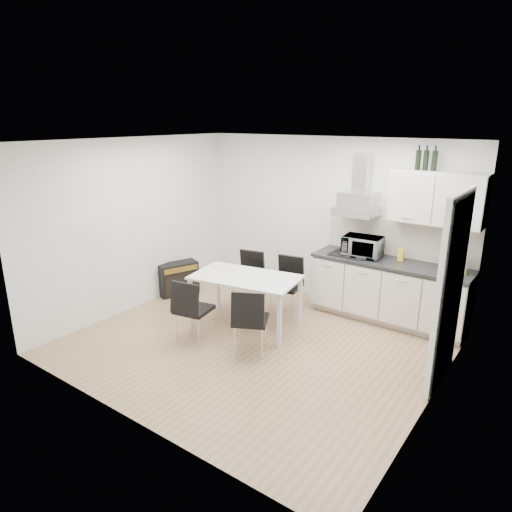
{
  "coord_description": "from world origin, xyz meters",
  "views": [
    {
      "loc": [
        3.2,
        -4.4,
        2.87
      ],
      "look_at": [
        -0.2,
        0.3,
        1.1
      ],
      "focal_mm": 32.0,
      "sensor_mm": 36.0,
      "label": 1
    }
  ],
  "objects_px": {
    "chair_far_right": "(286,287)",
    "floor_speaker": "(275,280)",
    "chair_near_left": "(194,310)",
    "guitar_amp": "(178,278)",
    "chair_far_left": "(247,281)",
    "chair_near_right": "(250,321)",
    "kitchenette": "(394,267)",
    "dining_table": "(245,281)"
  },
  "relations": [
    {
      "from": "chair_far_right",
      "to": "floor_speaker",
      "type": "distance_m",
      "value": 1.2
    },
    {
      "from": "chair_near_left",
      "to": "guitar_amp",
      "type": "bearing_deg",
      "value": 131.88
    },
    {
      "from": "chair_far_left",
      "to": "chair_far_right",
      "type": "height_order",
      "value": "same"
    },
    {
      "from": "chair_far_right",
      "to": "chair_near_left",
      "type": "bearing_deg",
      "value": 60.18
    },
    {
      "from": "floor_speaker",
      "to": "chair_near_right",
      "type": "bearing_deg",
      "value": -56.56
    },
    {
      "from": "kitchenette",
      "to": "chair_far_left",
      "type": "relative_size",
      "value": 2.86
    },
    {
      "from": "dining_table",
      "to": "chair_near_left",
      "type": "bearing_deg",
      "value": -119.59
    },
    {
      "from": "guitar_amp",
      "to": "floor_speaker",
      "type": "xyz_separation_m",
      "value": [
        1.16,
        1.21,
        -0.14
      ]
    },
    {
      "from": "chair_far_right",
      "to": "chair_near_left",
      "type": "height_order",
      "value": "same"
    },
    {
      "from": "chair_far_right",
      "to": "kitchenette",
      "type": "bearing_deg",
      "value": -162.21
    },
    {
      "from": "dining_table",
      "to": "chair_far_right",
      "type": "relative_size",
      "value": 1.79
    },
    {
      "from": "dining_table",
      "to": "chair_near_right",
      "type": "height_order",
      "value": "chair_near_right"
    },
    {
      "from": "chair_far_right",
      "to": "chair_near_right",
      "type": "bearing_deg",
      "value": 92.57
    },
    {
      "from": "kitchenette",
      "to": "chair_near_right",
      "type": "relative_size",
      "value": 2.86
    },
    {
      "from": "chair_far_left",
      "to": "chair_near_left",
      "type": "bearing_deg",
      "value": 83.54
    },
    {
      "from": "floor_speaker",
      "to": "kitchenette",
      "type": "bearing_deg",
      "value": 3.14
    },
    {
      "from": "dining_table",
      "to": "chair_near_right",
      "type": "bearing_deg",
      "value": -58.13
    },
    {
      "from": "chair_far_left",
      "to": "chair_near_right",
      "type": "bearing_deg",
      "value": 117.33
    },
    {
      "from": "kitchenette",
      "to": "guitar_amp",
      "type": "bearing_deg",
      "value": -162.3
    },
    {
      "from": "dining_table",
      "to": "chair_near_right",
      "type": "xyz_separation_m",
      "value": [
        0.52,
        -0.59,
        -0.23
      ]
    },
    {
      "from": "chair_far_left",
      "to": "guitar_amp",
      "type": "xyz_separation_m",
      "value": [
        -1.29,
        -0.22,
        -0.17
      ]
    },
    {
      "from": "chair_near_left",
      "to": "chair_near_right",
      "type": "height_order",
      "value": "same"
    },
    {
      "from": "chair_far_left",
      "to": "chair_near_left",
      "type": "distance_m",
      "value": 1.31
    },
    {
      "from": "chair_near_left",
      "to": "guitar_amp",
      "type": "height_order",
      "value": "chair_near_left"
    },
    {
      "from": "floor_speaker",
      "to": "chair_far_right",
      "type": "bearing_deg",
      "value": -41.39
    },
    {
      "from": "chair_far_left",
      "to": "guitar_amp",
      "type": "bearing_deg",
      "value": -1.42
    },
    {
      "from": "dining_table",
      "to": "chair_far_right",
      "type": "bearing_deg",
      "value": 59.68
    },
    {
      "from": "dining_table",
      "to": "chair_far_left",
      "type": "relative_size",
      "value": 1.79
    },
    {
      "from": "guitar_amp",
      "to": "floor_speaker",
      "type": "distance_m",
      "value": 1.69
    },
    {
      "from": "kitchenette",
      "to": "chair_near_right",
      "type": "height_order",
      "value": "kitchenette"
    },
    {
      "from": "chair_near_left",
      "to": "chair_near_right",
      "type": "xyz_separation_m",
      "value": [
        0.8,
        0.17,
        0.0
      ]
    },
    {
      "from": "chair_far_left",
      "to": "chair_near_left",
      "type": "height_order",
      "value": "same"
    },
    {
      "from": "chair_far_left",
      "to": "chair_near_right",
      "type": "distance_m",
      "value": 1.45
    },
    {
      "from": "chair_far_right",
      "to": "guitar_amp",
      "type": "bearing_deg",
      "value": 0.46
    },
    {
      "from": "chair_near_right",
      "to": "guitar_amp",
      "type": "height_order",
      "value": "chair_near_right"
    },
    {
      "from": "chair_near_left",
      "to": "dining_table",
      "type": "bearing_deg",
      "value": 59.9
    },
    {
      "from": "dining_table",
      "to": "floor_speaker",
      "type": "relative_size",
      "value": 5.98
    },
    {
      "from": "chair_near_left",
      "to": "chair_near_right",
      "type": "relative_size",
      "value": 1.0
    },
    {
      "from": "kitchenette",
      "to": "chair_far_right",
      "type": "height_order",
      "value": "kitchenette"
    },
    {
      "from": "kitchenette",
      "to": "dining_table",
      "type": "height_order",
      "value": "kitchenette"
    },
    {
      "from": "dining_table",
      "to": "chair_near_left",
      "type": "height_order",
      "value": "chair_near_left"
    },
    {
      "from": "chair_far_right",
      "to": "guitar_amp",
      "type": "relative_size",
      "value": 1.24
    }
  ]
}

